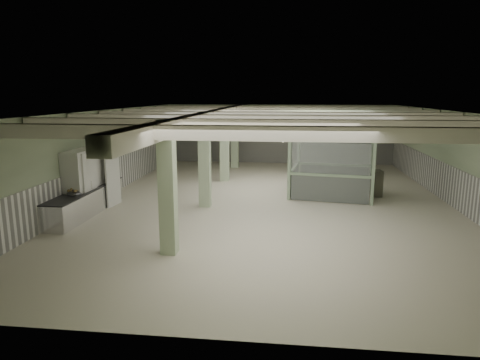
# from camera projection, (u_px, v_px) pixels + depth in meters

# --- Properties ---
(floor) EXTENTS (20.00, 20.00, 0.00)m
(floor) POSITION_uv_depth(u_px,v_px,m) (271.00, 202.00, 17.21)
(floor) COLOR beige
(floor) RESTS_ON ground
(ceiling) EXTENTS (14.00, 20.00, 0.02)m
(ceiling) POSITION_uv_depth(u_px,v_px,m) (273.00, 111.00, 16.50)
(ceiling) COLOR white
(ceiling) RESTS_ON wall_back
(wall_back) EXTENTS (14.00, 0.02, 3.60)m
(wall_back) POSITION_uv_depth(u_px,v_px,m) (279.00, 134.00, 26.59)
(wall_back) COLOR #ACBF98
(wall_back) RESTS_ON floor
(wall_front) EXTENTS (14.00, 0.02, 3.60)m
(wall_front) POSITION_uv_depth(u_px,v_px,m) (246.00, 244.00, 7.12)
(wall_front) COLOR #ACBF98
(wall_front) RESTS_ON floor
(wall_left) EXTENTS (0.02, 20.00, 3.60)m
(wall_left) POSITION_uv_depth(u_px,v_px,m) (102.00, 154.00, 17.65)
(wall_left) COLOR #ACBF98
(wall_left) RESTS_ON floor
(wall_right) EXTENTS (0.02, 20.00, 3.60)m
(wall_right) POSITION_uv_depth(u_px,v_px,m) (458.00, 160.00, 16.07)
(wall_right) COLOR #ACBF98
(wall_right) RESTS_ON floor
(wainscot_left) EXTENTS (0.05, 19.90, 1.50)m
(wainscot_left) POSITION_uv_depth(u_px,v_px,m) (104.00, 179.00, 17.85)
(wainscot_left) COLOR white
(wainscot_left) RESTS_ON floor
(wainscot_right) EXTENTS (0.05, 19.90, 1.50)m
(wainscot_right) POSITION_uv_depth(u_px,v_px,m) (455.00, 188.00, 16.28)
(wainscot_right) COLOR white
(wainscot_right) RESTS_ON floor
(wainscot_back) EXTENTS (13.90, 0.05, 1.50)m
(wainscot_back) POSITION_uv_depth(u_px,v_px,m) (278.00, 151.00, 26.78)
(wainscot_back) COLOR white
(wainscot_back) RESTS_ON floor
(girder) EXTENTS (0.45, 19.90, 0.40)m
(girder) POSITION_uv_depth(u_px,v_px,m) (209.00, 117.00, 16.83)
(girder) COLOR white
(girder) RESTS_ON ceiling
(beam_a) EXTENTS (13.90, 0.35, 0.32)m
(beam_a) POSITION_uv_depth(u_px,v_px,m) (258.00, 133.00, 9.23)
(beam_a) COLOR white
(beam_a) RESTS_ON ceiling
(beam_b) EXTENTS (13.90, 0.35, 0.32)m
(beam_b) POSITION_uv_depth(u_px,v_px,m) (265.00, 125.00, 11.67)
(beam_b) COLOR white
(beam_b) RESTS_ON ceiling
(beam_c) EXTENTS (13.90, 0.35, 0.32)m
(beam_c) POSITION_uv_depth(u_px,v_px,m) (269.00, 120.00, 14.10)
(beam_c) COLOR white
(beam_c) RESTS_ON ceiling
(beam_d) EXTENTS (13.90, 0.35, 0.32)m
(beam_d) POSITION_uv_depth(u_px,v_px,m) (272.00, 116.00, 16.54)
(beam_d) COLOR white
(beam_d) RESTS_ON ceiling
(beam_e) EXTENTS (13.90, 0.35, 0.32)m
(beam_e) POSITION_uv_depth(u_px,v_px,m) (275.00, 113.00, 18.97)
(beam_e) COLOR white
(beam_e) RESTS_ON ceiling
(beam_f) EXTENTS (13.90, 0.35, 0.32)m
(beam_f) POSITION_uv_depth(u_px,v_px,m) (277.00, 111.00, 21.41)
(beam_f) COLOR white
(beam_f) RESTS_ON ceiling
(beam_g) EXTENTS (13.90, 0.35, 0.32)m
(beam_g) POSITION_uv_depth(u_px,v_px,m) (278.00, 109.00, 23.84)
(beam_g) COLOR white
(beam_g) RESTS_ON ceiling
(column_a) EXTENTS (0.42, 0.42, 3.60)m
(column_a) POSITION_uv_depth(u_px,v_px,m) (168.00, 189.00, 11.30)
(column_a) COLOR #B4CAA3
(column_a) RESTS_ON floor
(column_b) EXTENTS (0.42, 0.42, 3.60)m
(column_b) POSITION_uv_depth(u_px,v_px,m) (205.00, 160.00, 16.16)
(column_b) COLOR #B4CAA3
(column_b) RESTS_ON floor
(column_c) EXTENTS (0.42, 0.42, 3.60)m
(column_c) POSITION_uv_depth(u_px,v_px,m) (224.00, 145.00, 21.03)
(column_c) COLOR #B4CAA3
(column_c) RESTS_ON floor
(column_d) EXTENTS (0.42, 0.42, 3.60)m
(column_d) POSITION_uv_depth(u_px,v_px,m) (235.00, 137.00, 24.93)
(column_d) COLOR #B4CAA3
(column_d) RESTS_ON floor
(pendant_front) EXTENTS (0.44, 0.44, 0.22)m
(pendant_front) POSITION_uv_depth(u_px,v_px,m) (283.00, 139.00, 11.68)
(pendant_front) COLOR #2F3F31
(pendant_front) RESTS_ON ceiling
(pendant_mid) EXTENTS (0.44, 0.44, 0.22)m
(pendant_mid) POSITION_uv_depth(u_px,v_px,m) (285.00, 125.00, 17.04)
(pendant_mid) COLOR #2F3F31
(pendant_mid) RESTS_ON ceiling
(pendant_back) EXTENTS (0.44, 0.44, 0.22)m
(pendant_back) POSITION_uv_depth(u_px,v_px,m) (287.00, 118.00, 21.91)
(pendant_back) COLOR #2F3F31
(pendant_back) RESTS_ON ceiling
(prep_counter) EXTENTS (0.82, 4.70, 0.91)m
(prep_counter) POSITION_uv_depth(u_px,v_px,m) (86.00, 201.00, 15.37)
(prep_counter) COLOR silver
(prep_counter) RESTS_ON floor
(pitcher_near) EXTENTS (0.21, 0.24, 0.28)m
(pitcher_near) POSITION_uv_depth(u_px,v_px,m) (96.00, 180.00, 16.24)
(pitcher_near) COLOR silver
(pitcher_near) RESTS_ON prep_counter
(pitcher_far) EXTENTS (0.21, 0.24, 0.29)m
(pitcher_far) POSITION_uv_depth(u_px,v_px,m) (81.00, 187.00, 14.92)
(pitcher_far) COLOR silver
(pitcher_far) RESTS_ON prep_counter
(veg_colander) EXTENTS (0.49, 0.49, 0.22)m
(veg_colander) POSITION_uv_depth(u_px,v_px,m) (74.00, 192.00, 14.44)
(veg_colander) COLOR #3E3D42
(veg_colander) RESTS_ON prep_counter
(orange_bowl) EXTENTS (0.36, 0.36, 0.10)m
(orange_bowl) POSITION_uv_depth(u_px,v_px,m) (92.00, 186.00, 15.62)
(orange_bowl) COLOR #B2B2B7
(orange_bowl) RESTS_ON prep_counter
(walkin_cooler) EXTENTS (0.90, 2.67, 2.44)m
(walkin_cooler) POSITION_uv_depth(u_px,v_px,m) (89.00, 178.00, 15.71)
(walkin_cooler) COLOR silver
(walkin_cooler) RESTS_ON floor
(guard_booth) EXTENTS (3.92, 3.46, 2.83)m
(guard_booth) POSITION_uv_depth(u_px,v_px,m) (333.00, 151.00, 17.97)
(guard_booth) COLOR #97B38F
(guard_booth) RESTS_ON floor
(filing_cabinet) EXTENTS (0.43, 0.56, 1.11)m
(filing_cabinet) POSITION_uv_depth(u_px,v_px,m) (377.00, 183.00, 17.99)
(filing_cabinet) COLOR #515244
(filing_cabinet) RESTS_ON floor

